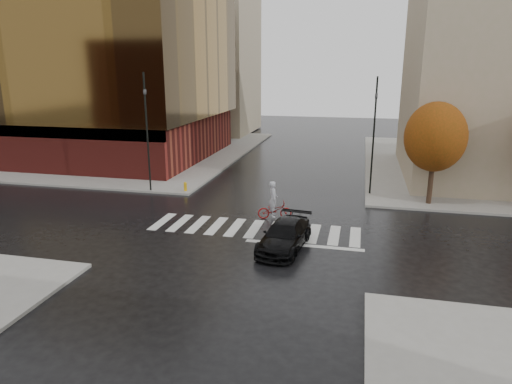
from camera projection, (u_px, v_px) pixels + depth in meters
The scene contains 12 objects.
ground at pixel (252, 232), 24.85m from camera, with size 120.00×120.00×0.00m, color black.
sidewalk_nw at pixel (109, 149), 49.13m from camera, with size 30.00×30.00×0.15m, color gray.
crosswalk at pixel (254, 229), 25.32m from camera, with size 12.00×3.00×0.01m, color silver.
office_glass at pixel (76, 71), 44.34m from camera, with size 27.00×19.00×16.00m.
building_nw_far at pixel (200, 55), 60.38m from camera, with size 14.00×12.00×20.00m, color #9B916E.
tree_ne_a at pixel (435, 137), 28.43m from camera, with size 3.80×3.80×6.50m.
sedan at pixel (285, 236), 22.42m from camera, with size 1.91×4.70×1.36m, color black.
cyclist at pixel (274, 206), 26.83m from camera, with size 2.11×1.19×2.27m.
traffic_light_nw at pixel (147, 123), 31.41m from camera, with size 0.21×0.18×8.20m.
traffic_light_ne at pixel (374, 127), 30.66m from camera, with size 0.20×0.23×7.94m.
fire_hydrant at pixel (185, 186), 32.40m from camera, with size 0.23×0.23×0.65m.
manhole at pixel (274, 242), 23.39m from camera, with size 0.67×0.67×0.01m, color #4C3B1B.
Camera 1 is at (5.49, -22.72, 8.71)m, focal length 32.00 mm.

